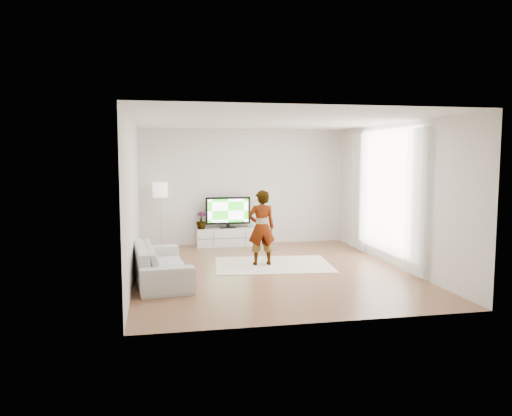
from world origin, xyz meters
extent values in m
plane|color=#8E5F40|center=(0.00, 0.00, 0.00)|extent=(6.00, 6.00, 0.00)
plane|color=white|center=(0.00, 0.00, 2.80)|extent=(6.00, 6.00, 0.00)
cube|color=silver|center=(-2.50, 0.00, 1.40)|extent=(0.02, 6.00, 2.80)
cube|color=silver|center=(2.50, 0.00, 1.40)|extent=(0.02, 6.00, 2.80)
cube|color=silver|center=(0.00, 3.00, 1.40)|extent=(5.00, 0.02, 2.80)
cube|color=silver|center=(0.00, -3.00, 1.40)|extent=(5.00, 0.02, 2.80)
cube|color=white|center=(2.48, 0.30, 1.45)|extent=(0.01, 2.60, 2.50)
cube|color=white|center=(2.40, -1.00, 1.35)|extent=(0.04, 0.70, 2.60)
cube|color=white|center=(2.40, 1.60, 1.35)|extent=(0.04, 0.70, 2.60)
cube|color=silver|center=(-0.41, 2.77, 0.21)|extent=(1.53, 0.43, 0.43)
cube|color=black|center=(-0.41, 2.55, 0.21)|extent=(1.48, 0.00, 0.01)
cube|color=black|center=(-0.80, 2.55, 0.21)|extent=(0.01, 0.00, 0.38)
cube|color=black|center=(-0.03, 2.55, 0.21)|extent=(0.01, 0.00, 0.38)
cube|color=black|center=(-0.41, 2.79, 0.44)|extent=(0.38, 0.21, 0.02)
cube|color=black|center=(-0.41, 2.79, 0.49)|extent=(0.08, 0.05, 0.08)
cube|color=black|center=(-0.41, 2.79, 0.85)|extent=(1.07, 0.06, 0.65)
cube|color=green|center=(-0.41, 2.76, 0.85)|extent=(0.98, 0.01, 0.56)
cube|color=white|center=(0.25, 2.77, 0.53)|extent=(0.07, 0.16, 0.20)
cube|color=#4CB2FF|center=(0.25, 2.69, 0.55)|extent=(0.01, 0.00, 0.11)
imported|color=#3F7238|center=(-1.06, 2.77, 0.64)|extent=(0.25, 0.25, 0.41)
cube|color=#F3E5CF|center=(0.16, 0.49, 0.01)|extent=(2.42, 1.85, 0.01)
imported|color=#334772|center=(-0.07, 0.52, 0.75)|extent=(0.54, 0.36, 1.48)
imported|color=silver|center=(-2.03, -0.38, 0.32)|extent=(1.05, 2.25, 0.64)
cylinder|color=silver|center=(-2.00, 2.70, 0.01)|extent=(0.27, 0.27, 0.02)
cylinder|color=silver|center=(-2.00, 2.70, 0.62)|extent=(0.03, 0.03, 1.19)
cylinder|color=white|center=(-2.00, 2.70, 1.38)|extent=(0.34, 0.34, 0.33)
camera|label=1|loc=(-2.06, -9.01, 2.16)|focal=35.00mm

